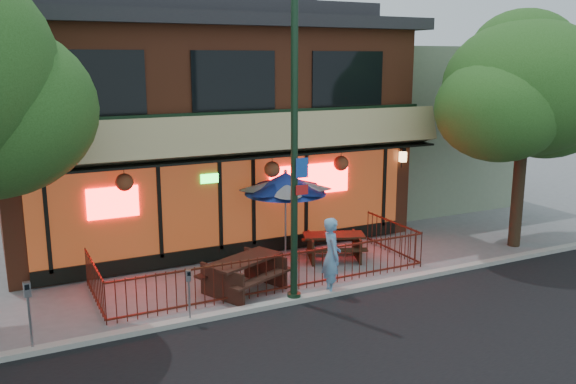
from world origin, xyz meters
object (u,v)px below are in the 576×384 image
Objects in this scene: street_tree_right at (526,81)px; picnic_table_left at (244,270)px; patio_umbrella at (285,183)px; street_light at (294,170)px; parking_meter_far at (29,305)px; picnic_table_right at (334,243)px; pedestrian at (332,256)px; parking_meter_near at (189,287)px.

picnic_table_left is at bearing 179.26° from street_tree_right.
picnic_table_left is at bearing -139.02° from patio_umbrella.
parking_meter_far is at bearing -179.88° from street_light.
street_light is at bearing -136.96° from picnic_table_right.
picnic_table_left is at bearing 74.19° from pedestrian.
street_light is at bearing -112.39° from patio_umbrella.
patio_umbrella reaches higher than parking_meter_far.
pedestrian reaches higher than picnic_table_right.
picnic_table_left is 1.66× the size of parking_meter_far.
pedestrian is at bearing -122.01° from picnic_table_right.
picnic_table_right is (2.41, 2.25, -2.67)m from street_light.
picnic_table_left is (-8.84, 0.11, -4.41)m from street_tree_right.
street_light is at bearing 0.12° from parking_meter_far.
pedestrian is at bearing 0.55° from parking_meter_far.
street_tree_right is (8.04, 0.99, 1.81)m from street_light.
picnic_table_right is at bearing -18.10° from pedestrian.
patio_umbrella is 1.37× the size of pedestrian.
picnic_table_right is 0.80× the size of patio_umbrella.
patio_umbrella is 1.80× the size of parking_meter_far.
parking_meter_far is (-6.75, -0.06, 0.03)m from pedestrian.
parking_meter_far reaches higher than picnic_table_left.
parking_meter_far reaches higher than parking_meter_near.
picnic_table_right is 1.43× the size of parking_meter_far.
picnic_table_left is 1.99× the size of parking_meter_near.
parking_meter_near is at bearing -154.91° from picnic_table_right.
picnic_table_left is at bearing 33.81° from parking_meter_near.
parking_meter_near is 3.15m from parking_meter_far.
pedestrian is at bearing 2.07° from parking_meter_near.
street_light is 2.92× the size of picnic_table_left.
picnic_table_right is at bearing 167.34° from street_tree_right.
pedestrian is 1.58× the size of parking_meter_near.
picnic_table_left is at bearing -160.32° from picnic_table_right.
picnic_table_right is at bearing 19.68° from picnic_table_left.
street_light reaches higher than patio_umbrella.
picnic_table_left is (-0.80, 1.10, -2.60)m from street_light.
street_light is 1.00× the size of street_tree_right.
street_tree_right is 7.30m from picnic_table_right.
street_tree_right is at bearing -14.76° from patio_umbrella.
picnic_table_left is 5.05m from parking_meter_far.
street_tree_right is 3.70× the size of pedestrian.
pedestrian reaches higher than parking_meter_near.
patio_umbrella is 7.53m from parking_meter_far.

